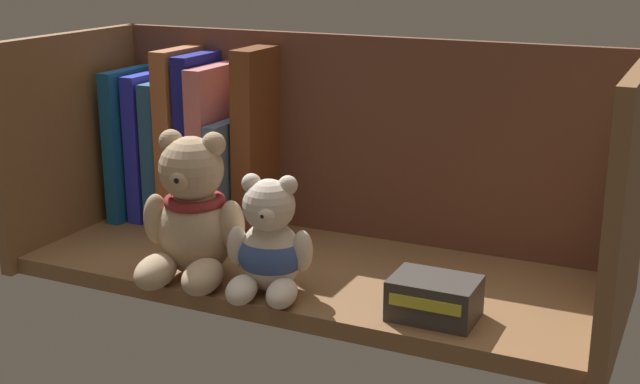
# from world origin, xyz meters

# --- Properties ---
(shelf_board) EXTENTS (0.68, 0.25, 0.02)m
(shelf_board) POSITION_xyz_m (0.00, 0.00, 0.01)
(shelf_board) COLOR brown
(shelf_board) RESTS_ON ground
(shelf_back_panel) EXTENTS (0.70, 0.01, 0.28)m
(shelf_back_panel) POSITION_xyz_m (0.00, 0.13, 0.14)
(shelf_back_panel) COLOR brown
(shelf_back_panel) RESTS_ON ground
(shelf_side_panel_left) EXTENTS (0.02, 0.28, 0.28)m
(shelf_side_panel_left) POSITION_xyz_m (-0.35, 0.00, 0.14)
(shelf_side_panel_left) COLOR brown
(shelf_side_panel_left) RESTS_ON ground
(shelf_side_panel_right) EXTENTS (0.02, 0.28, 0.28)m
(shelf_side_panel_right) POSITION_xyz_m (0.35, 0.00, 0.14)
(shelf_side_panel_right) COLOR brown
(shelf_side_panel_right) RESTS_ON ground
(book_0) EXTENTS (0.02, 0.14, 0.21)m
(book_0) POSITION_xyz_m (-0.31, 0.09, 0.12)
(book_0) COLOR #15538C
(book_0) RESTS_ON shelf_board
(book_1) EXTENTS (0.02, 0.11, 0.20)m
(book_1) POSITION_xyz_m (-0.29, 0.09, 0.12)
(book_1) COLOR #282FCD
(book_1) RESTS_ON shelf_board
(book_2) EXTENTS (0.02, 0.11, 0.19)m
(book_2) POSITION_xyz_m (-0.26, 0.09, 0.12)
(book_2) COLOR #285B8B
(book_2) RESTS_ON shelf_board
(book_3) EXTENTS (0.02, 0.12, 0.24)m
(book_3) POSITION_xyz_m (-0.23, 0.09, 0.14)
(book_3) COLOR #AE653B
(book_3) RESTS_ON shelf_board
(book_4) EXTENTS (0.02, 0.11, 0.23)m
(book_4) POSITION_xyz_m (-0.21, 0.09, 0.14)
(book_4) COLOR navy
(book_4) RESTS_ON shelf_board
(book_5) EXTENTS (0.02, 0.14, 0.22)m
(book_5) POSITION_xyz_m (-0.18, 0.09, 0.13)
(book_5) COLOR #CA6E6E
(book_5) RESTS_ON shelf_board
(book_6) EXTENTS (0.02, 0.15, 0.15)m
(book_6) POSITION_xyz_m (-0.15, 0.09, 0.10)
(book_6) COLOR #496177
(book_6) RESTS_ON shelf_board
(book_7) EXTENTS (0.03, 0.09, 0.24)m
(book_7) POSITION_xyz_m (-0.12, 0.09, 0.14)
(book_7) COLOR brown
(book_7) RESTS_ON shelf_board
(teddy_bear_larger) EXTENTS (0.13, 0.13, 0.17)m
(teddy_bear_larger) POSITION_xyz_m (-0.11, -0.08, 0.09)
(teddy_bear_larger) COLOR tan
(teddy_bear_larger) RESTS_ON shelf_board
(teddy_bear_smaller) EXTENTS (0.10, 0.11, 0.13)m
(teddy_bear_smaller) POSITION_xyz_m (-0.01, -0.09, 0.07)
(teddy_bear_smaller) COLOR beige
(teddy_bear_smaller) RESTS_ON shelf_board
(small_product_box) EXTENTS (0.09, 0.06, 0.04)m
(small_product_box) POSITION_xyz_m (0.18, -0.08, 0.04)
(small_product_box) COLOR #38332D
(small_product_box) RESTS_ON shelf_board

